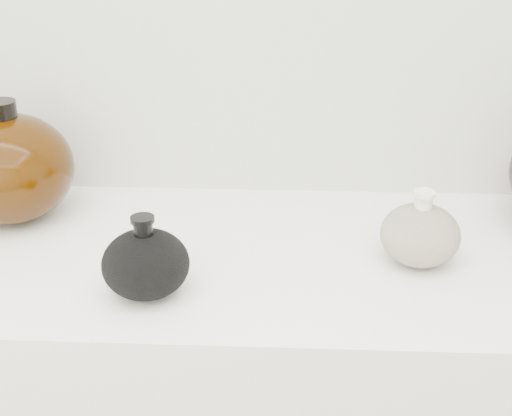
{
  "coord_description": "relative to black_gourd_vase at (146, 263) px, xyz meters",
  "views": [
    {
      "loc": [
        0.01,
        -0.05,
        1.45
      ],
      "look_at": [
        -0.03,
        0.92,
        0.99
      ],
      "focal_mm": 50.0,
      "sensor_mm": 36.0,
      "label": 1
    }
  ],
  "objects": [
    {
      "name": "black_gourd_vase",
      "position": [
        0.0,
        0.0,
        0.0
      ],
      "size": [
        0.16,
        0.16,
        0.12
      ],
      "color": "black",
      "rests_on": "display_counter"
    },
    {
      "name": "room",
      "position": [
        0.18,
        -0.55,
        0.35
      ],
      "size": [
        3.04,
        2.42,
        2.64
      ],
      "color": "slate",
      "rests_on": "ground"
    },
    {
      "name": "cream_gourd_vase",
      "position": [
        0.4,
        0.11,
        -0.0
      ],
      "size": [
        0.14,
        0.14,
        0.12
      ],
      "color": "#BDB393",
      "rests_on": "display_counter"
    },
    {
      "name": "left_round_pot",
      "position": [
        -0.28,
        0.24,
        0.05
      ],
      "size": [
        0.25,
        0.25,
        0.21
      ],
      "color": "black",
      "rests_on": "display_counter"
    }
  ]
}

